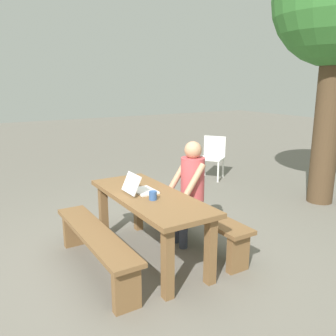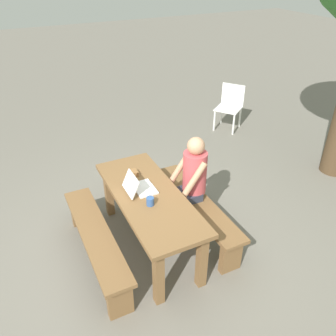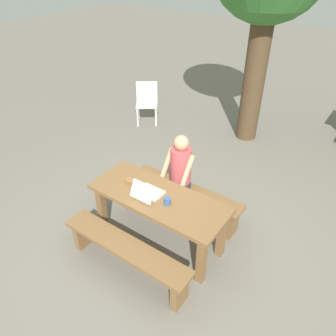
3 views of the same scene
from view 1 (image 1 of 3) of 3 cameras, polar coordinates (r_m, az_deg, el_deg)
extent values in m
plane|color=slate|center=(4.07, -2.84, -13.98)|extent=(30.00, 30.00, 0.00)
cube|color=brown|center=(3.80, -2.96, -4.60)|extent=(1.71, 0.67, 0.05)
cube|color=brown|center=(4.47, -10.25, -6.84)|extent=(0.09, 0.09, 0.67)
cube|color=brown|center=(3.23, -0.07, -15.02)|extent=(0.09, 0.09, 0.67)
cube|color=brown|center=(4.65, -4.80, -5.86)|extent=(0.09, 0.09, 0.67)
cube|color=brown|center=(3.47, 6.78, -12.97)|extent=(0.09, 0.09, 0.67)
cube|color=brown|center=(3.66, -11.57, -10.24)|extent=(1.65, 0.30, 0.05)
cube|color=brown|center=(4.39, -14.73, -9.45)|extent=(0.08, 0.24, 0.40)
cube|color=brown|center=(3.17, -6.61, -18.62)|extent=(0.08, 0.24, 0.40)
cube|color=brown|center=(4.20, 4.56, -6.82)|extent=(1.65, 0.30, 0.05)
cube|color=brown|center=(4.85, -0.54, -6.73)|extent=(0.08, 0.24, 0.40)
cube|color=brown|center=(3.78, 11.11, -13.15)|extent=(0.08, 0.24, 0.40)
cube|color=white|center=(3.88, -3.79, -3.67)|extent=(0.30, 0.21, 0.02)
cube|color=white|center=(3.79, -5.86, -2.47)|extent=(0.30, 0.10, 0.20)
cube|color=black|center=(3.79, -5.77, -2.41)|extent=(0.28, 0.08, 0.18)
cube|color=olive|center=(4.15, -5.81, -2.29)|extent=(0.11, 0.08, 0.06)
cylinder|color=#335693|center=(3.61, -2.42, -4.41)|extent=(0.08, 0.08, 0.09)
cylinder|color=#333847|center=(4.32, 1.15, -9.04)|extent=(0.10, 0.10, 0.44)
cylinder|color=#333847|center=(4.18, 2.50, -9.85)|extent=(0.10, 0.10, 0.44)
cube|color=#333847|center=(4.20, 2.87, -5.90)|extent=(0.28, 0.28, 0.12)
cylinder|color=#C64C51|center=(4.16, 3.95, -1.82)|extent=(0.28, 0.28, 0.51)
cylinder|color=tan|center=(4.22, 1.61, -1.23)|extent=(0.07, 0.32, 0.41)
cylinder|color=tan|center=(3.97, 4.09, -2.22)|extent=(0.07, 0.32, 0.41)
sphere|color=tan|center=(4.08, 4.03, 2.89)|extent=(0.20, 0.20, 0.20)
cube|color=white|center=(7.07, 6.96, 1.55)|extent=(0.61, 0.61, 0.02)
cube|color=white|center=(7.23, 7.46, 3.51)|extent=(0.37, 0.27, 0.40)
cylinder|color=white|center=(6.99, 4.98, -0.33)|extent=(0.04, 0.04, 0.41)
cylinder|color=white|center=(6.89, 8.00, -0.62)|extent=(0.04, 0.04, 0.41)
cylinder|color=white|center=(7.34, 5.89, 0.33)|extent=(0.04, 0.04, 0.41)
cylinder|color=white|center=(7.25, 8.76, 0.07)|extent=(0.04, 0.04, 0.41)
cylinder|color=#4C3823|center=(6.04, 24.02, 6.25)|extent=(0.39, 0.39, 2.46)
camera|label=2|loc=(1.26, 38.15, 68.09)|focal=37.11mm
camera|label=3|loc=(1.99, -68.91, 46.65)|focal=34.82mm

